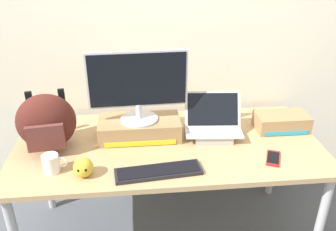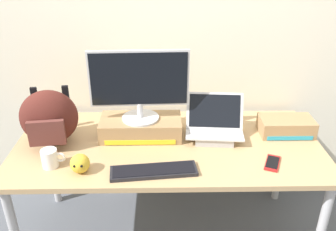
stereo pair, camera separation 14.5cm
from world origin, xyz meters
name	(u,v)px [view 1 (the left image)]	position (x,y,z in m)	size (l,w,h in m)	color
back_wall	(160,23)	(0.00, 0.52, 1.30)	(7.00, 0.10, 2.60)	silver
desk	(168,152)	(0.00, 0.00, 0.65)	(1.78, 0.83, 0.72)	tan
toner_box_yellow	(140,128)	(-0.16, 0.09, 0.77)	(0.48, 0.24, 0.11)	#9E7A51
desktop_monitor	(138,85)	(-0.16, 0.09, 1.05)	(0.57, 0.22, 0.42)	silver
open_laptop	(213,128)	(0.28, 0.06, 0.77)	(0.35, 0.25, 0.25)	#ADADB2
external_keyboard	(158,171)	(-0.08, -0.29, 0.73)	(0.45, 0.17, 0.02)	black
messenger_backpack	(46,122)	(-0.68, 0.02, 0.88)	(0.35, 0.30, 0.32)	#4C1E19
coffee_mug	(51,164)	(-0.62, -0.22, 0.77)	(0.13, 0.08, 0.10)	silver
cell_phone	(273,158)	(0.55, -0.22, 0.72)	(0.12, 0.16, 0.01)	red
plush_toy	(83,167)	(-0.45, -0.28, 0.77)	(0.10, 0.10, 0.10)	gold
toner_box_cyan	(281,122)	(0.72, 0.10, 0.77)	(0.32, 0.18, 0.10)	#9E7A51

